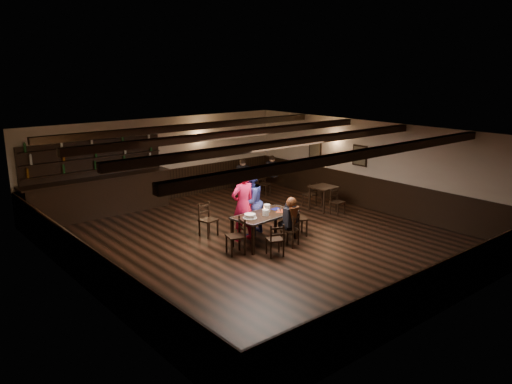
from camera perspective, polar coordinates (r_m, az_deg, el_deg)
ground at (r=12.70m, az=0.41°, el=-5.52°), size 10.00×10.00×0.00m
room_shell at (r=12.26m, az=0.35°, el=2.24°), size 9.02×10.02×2.71m
dining_table at (r=12.29m, az=1.05°, el=-2.86°), size 1.74×0.99×0.75m
chair_near_left at (r=11.52m, az=2.31°, el=-5.23°), size 0.47×0.46×0.78m
chair_near_right at (r=12.16m, az=4.22°, el=-4.11°), size 0.48×0.47×0.81m
chair_end_left at (r=11.68m, az=-2.01°, el=-4.69°), size 0.48×0.50×0.87m
chair_end_right at (r=12.93m, az=4.53°, el=-2.73°), size 0.54×0.55×0.91m
chair_far_pushed at (r=12.97m, az=-5.70°, el=-2.84°), size 0.46×0.44×0.86m
woman_pink at (r=12.45m, az=-1.50°, el=-1.51°), size 0.68×0.46×1.83m
man_blue at (r=12.84m, az=-0.73°, el=-1.16°), size 1.03×0.92×1.77m
seated_person at (r=12.08m, az=4.02°, el=-2.51°), size 0.33×0.49×0.80m
cake at (r=11.94m, az=-0.70°, el=-2.79°), size 0.34×0.34×0.11m
plate_stack_a at (r=12.15m, az=1.10°, el=-2.35°), size 0.16×0.16×0.15m
plate_stack_b at (r=12.42m, az=1.26°, el=-1.87°), size 0.17×0.17×0.20m
tea_light at (r=12.39m, az=0.85°, el=-2.25°), size 0.06×0.06×0.06m
salt_shaker at (r=12.47m, az=2.54°, el=-2.09°), size 0.03×0.03×0.08m
pepper_shaker at (r=12.47m, az=2.79°, el=-2.06°), size 0.04×0.04×0.09m
drink_glass at (r=12.54m, az=1.39°, el=-1.92°), size 0.07×0.07×0.10m
menu_red at (r=12.54m, az=2.93°, el=-2.18°), size 0.39×0.37×0.00m
menu_blue at (r=12.72m, az=2.27°, el=-1.93°), size 0.28×0.21×0.00m
bar_counter at (r=15.33m, az=-17.54°, el=0.10°), size 4.42×0.70×2.20m
back_table_a at (r=15.25m, az=7.72°, el=0.25°), size 0.72×0.72×0.75m
back_table_b at (r=17.34m, az=-0.30°, el=2.08°), size 0.92×0.92×0.75m
bg_patron_left at (r=16.87m, az=-1.50°, el=2.48°), size 0.30×0.42×0.78m
bg_patron_right at (r=17.66m, az=1.84°, el=2.97°), size 0.26×0.39×0.76m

